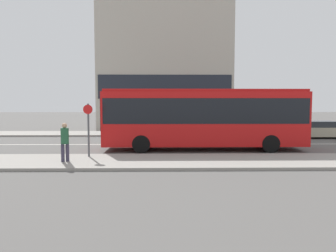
% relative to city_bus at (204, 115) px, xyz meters
% --- Properties ---
extents(ground_plane, '(120.00, 120.00, 0.00)m').
position_rel_city_bus_xyz_m(ground_plane, '(-2.50, 2.33, -1.96)').
color(ground_plane, '#595654').
extents(sidewalk_near, '(44.00, 3.50, 0.13)m').
position_rel_city_bus_xyz_m(sidewalk_near, '(-2.50, -3.92, -1.89)').
color(sidewalk_near, gray).
rests_on(sidewalk_near, ground_plane).
extents(sidewalk_far, '(44.00, 3.50, 0.13)m').
position_rel_city_bus_xyz_m(sidewalk_far, '(-2.50, 8.58, -1.89)').
color(sidewalk_far, gray).
rests_on(sidewalk_far, ground_plane).
extents(lane_centerline, '(41.80, 0.16, 0.01)m').
position_rel_city_bus_xyz_m(lane_centerline, '(-2.50, 2.33, -1.95)').
color(lane_centerline, silver).
rests_on(lane_centerline, ground_plane).
extents(apartment_block_left_tower, '(12.78, 4.64, 14.78)m').
position_rel_city_bus_xyz_m(apartment_block_left_tower, '(-2.10, 14.11, 5.42)').
color(apartment_block_left_tower, '#B7B2A3').
rests_on(apartment_block_left_tower, ground_plane).
extents(city_bus, '(11.22, 2.49, 3.41)m').
position_rel_city_bus_xyz_m(city_bus, '(0.00, 0.00, 0.00)').
color(city_bus, red).
rests_on(city_bus, ground_plane).
extents(parked_car_0, '(4.37, 1.72, 1.26)m').
position_rel_city_bus_xyz_m(parked_car_0, '(9.44, 5.79, -1.35)').
color(parked_car_0, '#A39E84').
rests_on(parked_car_0, ground_plane).
extents(pedestrian_near_stop, '(0.34, 0.34, 1.69)m').
position_rel_city_bus_xyz_m(pedestrian_near_stop, '(-6.56, -4.24, -0.87)').
color(pedestrian_near_stop, '#383347').
rests_on(pedestrian_near_stop, sidewalk_near).
extents(bus_stop_sign, '(0.44, 0.12, 2.51)m').
position_rel_city_bus_xyz_m(bus_stop_sign, '(-5.82, -2.95, -0.35)').
color(bus_stop_sign, '#4C4C51').
rests_on(bus_stop_sign, sidewalk_near).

